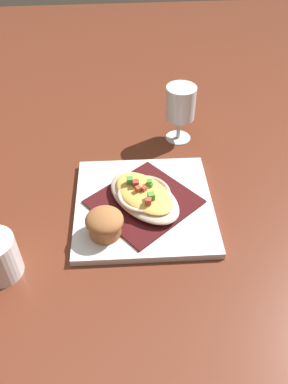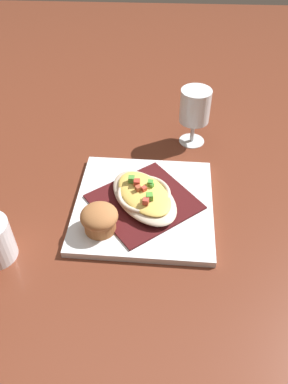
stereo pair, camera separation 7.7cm
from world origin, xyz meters
name	(u,v)px [view 1 (the left image)]	position (x,y,z in m)	size (l,w,h in m)	color
ground_plane	(144,208)	(0.00, 0.00, 0.00)	(2.60, 2.60, 0.00)	brown
square_plate	(144,205)	(0.00, 0.00, 0.01)	(0.28, 0.28, 0.02)	white
folded_napkin	(144,202)	(0.00, 0.00, 0.02)	(0.18, 0.19, 0.00)	#451314
gratin_dish	(144,195)	(0.00, 0.00, 0.04)	(0.21, 0.19, 0.04)	beige
muffin	(105,223)	(0.08, -0.08, 0.04)	(0.07, 0.07, 0.05)	#A56336
stemmed_glass	(180,106)	(-0.24, 0.11, 0.09)	(0.07, 0.07, 0.14)	white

